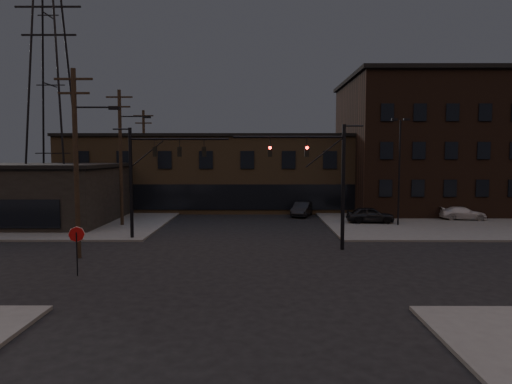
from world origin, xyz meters
TOP-DOWN VIEW (x-y plane):
  - ground at (0.00, 0.00)m, footprint 140.00×140.00m
  - sidewalk_ne at (22.00, 22.00)m, footprint 30.00×30.00m
  - sidewalk_nw at (-22.00, 22.00)m, footprint 30.00×30.00m
  - building_row at (0.00, 28.00)m, footprint 40.00×12.00m
  - building_right at (22.00, 26.00)m, footprint 22.00×16.00m
  - building_left at (-20.00, 16.00)m, footprint 16.00×12.00m
  - traffic_signal_near at (5.36, 4.50)m, footprint 7.12×0.24m
  - traffic_signal_far at (-6.72, 8.00)m, footprint 7.12×0.24m
  - stop_sign at (-8.00, -1.99)m, footprint 0.72×0.33m
  - utility_pole_near at (-9.43, 2.00)m, footprint 3.70×0.28m
  - utility_pole_mid at (-10.44, 14.00)m, footprint 3.70×0.28m
  - utility_pole_far at (-11.50, 26.00)m, footprint 2.20×0.28m
  - transmission_tower at (-18.00, 18.00)m, footprint 7.00×7.00m
  - lot_light_a at (13.00, 14.00)m, footprint 1.50×0.28m
  - lot_light_b at (19.00, 19.00)m, footprint 1.50×0.28m
  - parked_car_lot_a at (10.94, 15.30)m, footprint 4.18×1.84m
  - parked_car_lot_b at (19.97, 17.26)m, footprint 4.24×2.23m
  - car_crossing at (5.50, 20.72)m, footprint 2.72×4.57m

SIDE VIEW (x-z plane):
  - ground at x=0.00m, z-range 0.00..0.00m
  - sidewalk_ne at x=22.00m, z-range 0.00..0.15m
  - sidewalk_nw at x=-22.00m, z-range 0.00..0.15m
  - car_crossing at x=5.50m, z-range 0.00..1.42m
  - parked_car_lot_b at x=19.97m, z-range 0.15..1.32m
  - parked_car_lot_a at x=10.94m, z-range 0.15..1.55m
  - stop_sign at x=-8.00m, z-range 0.60..3.08m
  - building_left at x=-20.00m, z-range 0.00..5.00m
  - building_row at x=0.00m, z-range 0.00..8.00m
  - traffic_signal_near at x=5.36m, z-range 0.93..8.93m
  - traffic_signal_far at x=-6.72m, z-range 1.01..9.01m
  - lot_light_a at x=13.00m, z-range 0.94..10.08m
  - lot_light_b at x=19.00m, z-range 0.94..10.08m
  - utility_pole_far at x=-11.50m, z-range 0.28..11.28m
  - utility_pole_near at x=-9.43m, z-range 0.37..11.37m
  - utility_pole_mid at x=-10.44m, z-range 0.38..11.88m
  - building_right at x=22.00m, z-range 0.00..14.00m
  - transmission_tower at x=-18.00m, z-range 0.00..25.00m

